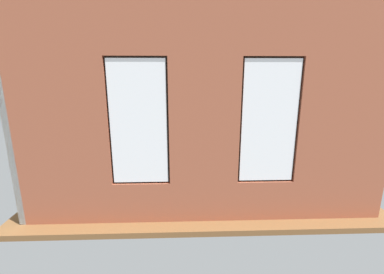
{
  "coord_description": "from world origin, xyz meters",
  "views": [
    {
      "loc": [
        0.34,
        6.39,
        2.41
      ],
      "look_at": [
        0.12,
        0.4,
        0.96
      ],
      "focal_mm": 24.0,
      "sensor_mm": 36.0,
      "label": 1
    }
  ],
  "objects": [
    {
      "name": "tv_flatscreen",
      "position": [
        2.7,
        0.57,
        1.0
      ],
      "size": [
        1.24,
        0.2,
        0.84
      ],
      "color": "black",
      "rests_on": "media_console"
    },
    {
      "name": "candle_jar",
      "position": [
        -0.04,
        -0.13,
        0.46
      ],
      "size": [
        0.08,
        0.08,
        0.1
      ],
      "primitive_type": "cylinder",
      "color": "#B7333D",
      "rests_on": "coffee_table"
    },
    {
      "name": "ground_plane",
      "position": [
        0.0,
        0.0,
        -0.05
      ],
      "size": [
        6.7,
        5.61,
        0.1
      ],
      "primitive_type": "cube",
      "color": "brown"
    },
    {
      "name": "couch_by_window",
      "position": [
        0.74,
        1.78,
        0.33
      ],
      "size": [
        1.85,
        0.87,
        0.8
      ],
      "color": "black",
      "rests_on": "ground_plane"
    },
    {
      "name": "potted_plant_by_left_couch",
      "position": [
        -1.95,
        -1.19,
        0.32
      ],
      "size": [
        0.26,
        0.26,
        0.48
      ],
      "color": "brown",
      "rests_on": "ground_plane"
    },
    {
      "name": "potted_plant_mid_room_small",
      "position": [
        -1.08,
        -0.82,
        0.38
      ],
      "size": [
        0.37,
        0.37,
        0.58
      ],
      "color": "gray",
      "rests_on": "ground_plane"
    },
    {
      "name": "potted_plant_foreground_right",
      "position": [
        2.4,
        -1.76,
        0.57
      ],
      "size": [
        0.5,
        0.5,
        0.86
      ],
      "color": "brown",
      "rests_on": "ground_plane"
    },
    {
      "name": "coffee_table",
      "position": [
        0.4,
        -0.0,
        0.36
      ],
      "size": [
        1.6,
        0.72,
        0.41
      ],
      "color": "olive",
      "rests_on": "ground_plane"
    },
    {
      "name": "remote_gray",
      "position": [
        0.87,
        0.11,
        0.42
      ],
      "size": [
        0.16,
        0.15,
        0.02
      ],
      "primitive_type": "cube",
      "rotation": [
        0.0,
        0.0,
        2.26
      ],
      "color": "#59595B",
      "rests_on": "coffee_table"
    },
    {
      "name": "potted_plant_near_tv",
      "position": [
        2.15,
        1.53,
        0.86
      ],
      "size": [
        0.92,
        0.92,
        1.3
      ],
      "color": "gray",
      "rests_on": "ground_plane"
    },
    {
      "name": "brick_wall_with_windows",
      "position": [
        0.0,
        2.43,
        1.77
      ],
      "size": [
        6.1,
        0.3,
        3.55
      ],
      "color": "#9E5138",
      "rests_on": "ground_plane"
    },
    {
      "name": "potted_plant_corner_near_left",
      "position": [
        -2.5,
        -1.81,
        0.59
      ],
      "size": [
        0.64,
        0.64,
        0.93
      ],
      "color": "beige",
      "rests_on": "ground_plane"
    },
    {
      "name": "potted_plant_corner_far_left",
      "position": [
        -2.5,
        1.87,
        0.71
      ],
      "size": [
        0.83,
        0.81,
        1.25
      ],
      "color": "#9E5638",
      "rests_on": "ground_plane"
    },
    {
      "name": "papasan_chair",
      "position": [
        0.05,
        -1.59,
        0.44
      ],
      "size": [
        1.09,
        1.09,
        0.69
      ],
      "color": "olive",
      "rests_on": "ground_plane"
    },
    {
      "name": "white_wall_right",
      "position": [
        3.0,
        0.2,
        1.78
      ],
      "size": [
        0.1,
        4.61,
        3.55
      ],
      "primitive_type": "cube",
      "color": "silver",
      "rests_on": "ground_plane"
    },
    {
      "name": "potted_plant_between_couches",
      "position": [
        -0.64,
        1.73,
        0.66
      ],
      "size": [
        0.72,
        0.85,
        1.13
      ],
      "color": "gray",
      "rests_on": "ground_plane"
    },
    {
      "name": "potted_plant_beside_window_right",
      "position": [
        1.88,
        1.88,
        0.61
      ],
      "size": [
        1.03,
        0.96,
        1.2
      ],
      "color": "#9E5638",
      "rests_on": "ground_plane"
    },
    {
      "name": "cup_ceramic",
      "position": [
        0.28,
        0.11,
        0.46
      ],
      "size": [
        0.09,
        0.09,
        0.11
      ],
      "primitive_type": "cylinder",
      "color": "#4C4C51",
      "rests_on": "coffee_table"
    },
    {
      "name": "media_console",
      "position": [
        2.7,
        0.58,
        0.29
      ],
      "size": [
        1.0,
        0.42,
        0.58
      ],
      "primitive_type": "cube",
      "color": "black",
      "rests_on": "ground_plane"
    },
    {
      "name": "table_plant_small",
      "position": [
        0.4,
        -0.0,
        0.51
      ],
      "size": [
        0.12,
        0.12,
        0.19
      ],
      "color": "brown",
      "rests_on": "coffee_table"
    },
    {
      "name": "couch_left",
      "position": [
        -2.35,
        0.19,
        0.33
      ],
      "size": [
        1.03,
        1.95,
        0.8
      ],
      "rotation": [
        0.0,
        0.0,
        1.66
      ],
      "color": "black",
      "rests_on": "ground_plane"
    },
    {
      "name": "remote_silver",
      "position": [
        0.6,
        -0.09,
        0.42
      ],
      "size": [
        0.09,
        0.18,
        0.02
      ],
      "primitive_type": "cube",
      "rotation": [
        0.0,
        0.0,
        6.01
      ],
      "color": "#B2B2B7",
      "rests_on": "coffee_table"
    }
  ]
}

